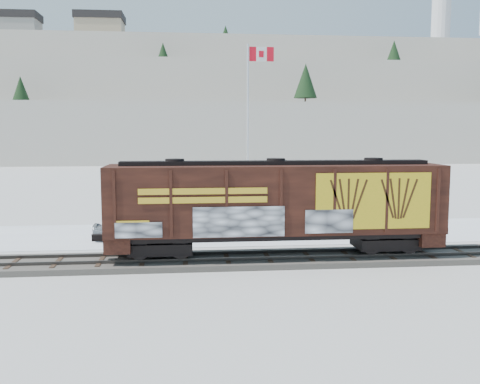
{
  "coord_description": "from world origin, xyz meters",
  "views": [
    {
      "loc": [
        -3.92,
        -25.47,
        6.38
      ],
      "look_at": [
        -1.04,
        3.0,
        3.13
      ],
      "focal_mm": 40.0,
      "sensor_mm": 36.0,
      "label": 1
    }
  ],
  "objects": [
    {
      "name": "rail_track",
      "position": [
        0.0,
        0.0,
        0.15
      ],
      "size": [
        50.0,
        3.4,
        0.43
      ],
      "color": "#59544C",
      "rests_on": "ground"
    },
    {
      "name": "car_white",
      "position": [
        5.29,
        6.96,
        0.88
      ],
      "size": [
        5.43,
        3.18,
        1.69
      ],
      "primitive_type": "imported",
      "rotation": [
        0.0,
        0.0,
        1.86
      ],
      "color": "silver",
      "rests_on": "parking_strip"
    },
    {
      "name": "car_dark",
      "position": [
        4.29,
        6.62,
        0.65
      ],
      "size": [
        4.56,
        2.6,
        1.24
      ],
      "primitive_type": "imported",
      "rotation": [
        0.0,
        0.0,
        1.36
      ],
      "color": "black",
      "rests_on": "parking_strip"
    },
    {
      "name": "hillside",
      "position": [
        -0.05,
        139.79,
        14.37
      ],
      "size": [
        360.0,
        110.0,
        93.0
      ],
      "color": "white",
      "rests_on": "ground"
    },
    {
      "name": "flagpole",
      "position": [
        0.59,
        12.63,
        4.69
      ],
      "size": [
        2.3,
        0.9,
        12.5
      ],
      "color": "silver",
      "rests_on": "ground"
    },
    {
      "name": "parking_strip",
      "position": [
        0.0,
        7.5,
        0.01
      ],
      "size": [
        40.0,
        8.0,
        0.03
      ],
      "primitive_type": "cube",
      "color": "white",
      "rests_on": "ground"
    },
    {
      "name": "hopper_railcar",
      "position": [
        0.4,
        -0.01,
        2.95
      ],
      "size": [
        16.18,
        3.06,
        4.55
      ],
      "color": "black",
      "rests_on": "rail_track"
    },
    {
      "name": "ground",
      "position": [
        0.0,
        0.0,
        0.0
      ],
      "size": [
        500.0,
        500.0,
        0.0
      ],
      "primitive_type": "plane",
      "color": "white",
      "rests_on": "ground"
    },
    {
      "name": "car_silver",
      "position": [
        -7.42,
        5.96,
        0.7
      ],
      "size": [
        3.98,
        1.67,
        1.35
      ],
      "primitive_type": "imported",
      "rotation": [
        0.0,
        0.0,
        1.55
      ],
      "color": "#AEB1B5",
      "rests_on": "parking_strip"
    }
  ]
}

